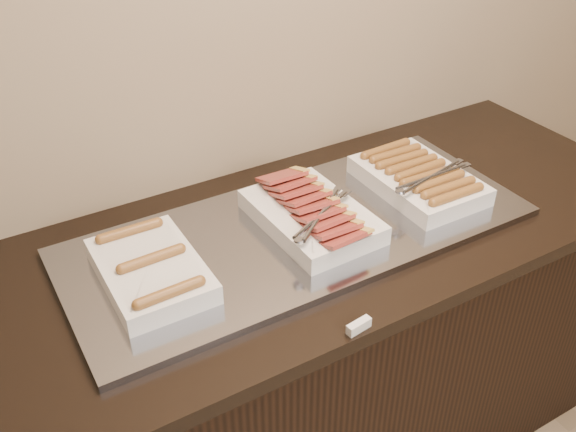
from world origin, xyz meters
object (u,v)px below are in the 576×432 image
object	(u,v)px
dish_left	(151,270)
dish_right	(419,178)
warming_tray	(300,231)
counter	(301,356)
dish_center	(312,214)

from	to	relation	value
dish_left	dish_right	xyz separation A→B (m)	(0.78, -0.00, 0.01)
warming_tray	dish_right	world-z (taller)	dish_right
warming_tray	counter	bearing A→B (deg)	0.00
dish_left	dish_right	distance (m)	0.78
dish_left	counter	bearing A→B (deg)	0.45
dish_right	counter	bearing A→B (deg)	179.73
warming_tray	dish_right	distance (m)	0.39
dish_center	dish_right	bearing A→B (deg)	-1.58
dish_left	dish_right	world-z (taller)	dish_right
dish_left	warming_tray	bearing A→B (deg)	0.45
counter	dish_right	world-z (taller)	dish_right
dish_center	dish_right	world-z (taller)	dish_center
warming_tray	dish_left	xyz separation A→B (m)	(-0.40, 0.00, 0.04)
counter	dish_center	distance (m)	0.50
counter	dish_left	bearing A→B (deg)	180.00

